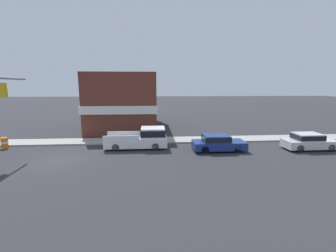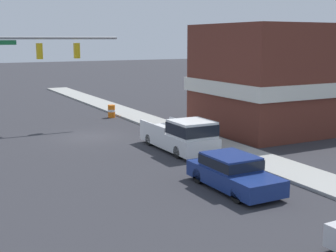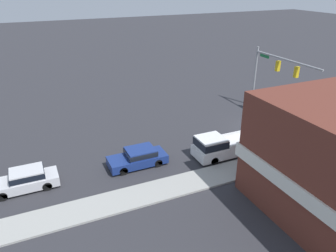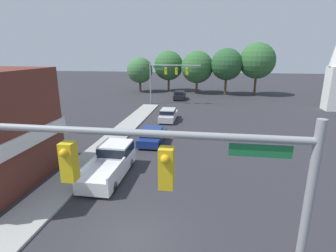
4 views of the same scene
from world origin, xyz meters
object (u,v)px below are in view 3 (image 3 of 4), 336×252
at_px(car_lead, 139,157).
at_px(pickup_truck_parked, 221,146).
at_px(car_second_ahead, 25,179).
at_px(construction_barrel, 336,127).

xyz_separation_m(car_lead, pickup_truck_parked, (-1.41, -6.67, 0.18)).
relative_size(car_second_ahead, construction_barrel, 4.54).
distance_m(car_lead, construction_barrel, 19.33).
xyz_separation_m(car_second_ahead, pickup_truck_parked, (-1.64, -14.91, 0.16)).
height_order(pickup_truck_parked, construction_barrel, pickup_truck_parked).
distance_m(pickup_truck_parked, construction_barrel, 12.57).
bearing_deg(construction_barrel, pickup_truck_parked, 86.99).
bearing_deg(pickup_truck_parked, car_second_ahead, 83.71).
relative_size(car_second_ahead, pickup_truck_parked, 0.82).
bearing_deg(car_second_ahead, construction_barrel, -94.79).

